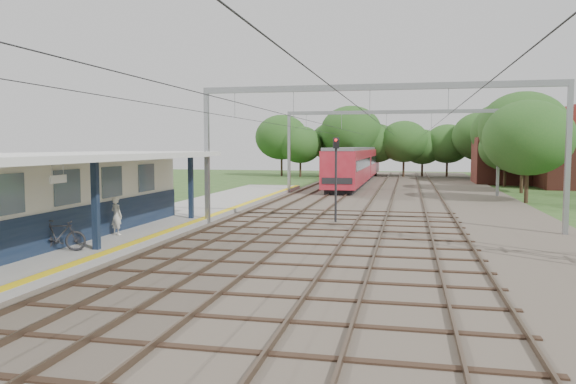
% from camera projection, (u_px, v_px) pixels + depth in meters
% --- Properties ---
extents(ground, '(160.00, 160.00, 0.00)m').
position_uv_depth(ground, '(186.00, 319.00, 13.17)').
color(ground, '#2D4C1E').
rests_on(ground, ground).
extents(ballast_bed, '(18.00, 90.00, 0.10)m').
position_uv_depth(ballast_bed, '(394.00, 200.00, 41.56)').
color(ballast_bed, '#473D33').
rests_on(ballast_bed, ground).
extents(platform, '(5.00, 52.00, 0.35)m').
position_uv_depth(platform, '(154.00, 223.00, 28.37)').
color(platform, gray).
rests_on(platform, ground).
extents(yellow_stripe, '(0.45, 52.00, 0.01)m').
position_uv_depth(yellow_stripe, '(196.00, 221.00, 27.89)').
color(yellow_stripe, yellow).
rests_on(yellow_stripe, platform).
extents(station_building, '(3.41, 18.00, 3.40)m').
position_uv_depth(station_building, '(40.00, 198.00, 21.69)').
color(station_building, beige).
rests_on(station_building, platform).
extents(canopy, '(6.40, 20.00, 3.44)m').
position_uv_depth(canopy, '(48.00, 158.00, 20.35)').
color(canopy, '#101D33').
rests_on(canopy, platform).
extents(rail_tracks, '(11.80, 88.00, 0.15)m').
position_uv_depth(rail_tracks, '(360.00, 198.00, 42.07)').
color(rail_tracks, brown).
rests_on(rail_tracks, ballast_bed).
extents(catenary_system, '(17.22, 88.00, 7.00)m').
position_uv_depth(catenary_system, '(383.00, 124.00, 36.64)').
color(catenary_system, gray).
rests_on(catenary_system, ground).
extents(tree_band, '(31.72, 30.88, 8.82)m').
position_uv_depth(tree_band, '(399.00, 139.00, 67.62)').
color(tree_band, '#382619').
rests_on(tree_band, ground).
extents(house_far, '(8.00, 6.12, 8.66)m').
position_uv_depth(house_far, '(513.00, 154.00, 60.21)').
color(house_far, brown).
rests_on(house_far, ground).
extents(person, '(0.69, 0.59, 1.60)m').
position_uv_depth(person, '(117.00, 216.00, 23.47)').
color(person, beige).
rests_on(person, platform).
extents(bicycle, '(1.94, 1.10, 1.12)m').
position_uv_depth(bicycle, '(59.00, 236.00, 19.77)').
color(bicycle, black).
rests_on(bicycle, platform).
extents(train, '(2.91, 36.28, 3.83)m').
position_uv_depth(train, '(358.00, 164.00, 62.19)').
color(train, black).
rests_on(train, ballast_bed).
extents(signal_post, '(0.34, 0.29, 4.51)m').
position_uv_depth(signal_post, '(336.00, 169.00, 29.22)').
color(signal_post, black).
rests_on(signal_post, ground).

